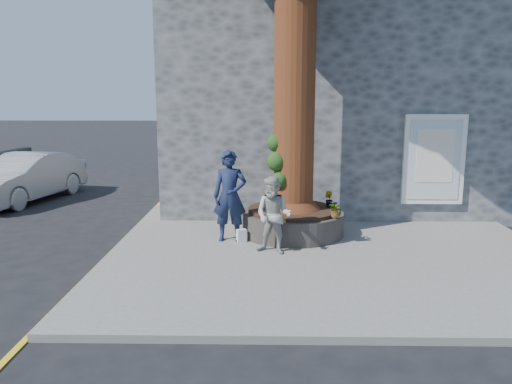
{
  "coord_description": "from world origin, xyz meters",
  "views": [
    {
      "loc": [
        0.14,
        -9.08,
        3.21
      ],
      "look_at": [
        -0.03,
        1.19,
        1.25
      ],
      "focal_mm": 35.0,
      "sensor_mm": 36.0,
      "label": 1
    }
  ],
  "objects_px": {
    "planter": "(293,221)",
    "car_silver": "(25,178)",
    "man": "(230,196)",
    "woman": "(274,215)"
  },
  "relations": [
    {
      "from": "planter",
      "to": "car_silver",
      "type": "height_order",
      "value": "car_silver"
    },
    {
      "from": "planter",
      "to": "man",
      "type": "relative_size",
      "value": 1.16
    },
    {
      "from": "man",
      "to": "planter",
      "type": "bearing_deg",
      "value": 24.48
    },
    {
      "from": "woman",
      "to": "car_silver",
      "type": "bearing_deg",
      "value": 166.21
    },
    {
      "from": "planter",
      "to": "woman",
      "type": "bearing_deg",
      "value": -108.17
    },
    {
      "from": "planter",
      "to": "car_silver",
      "type": "distance_m",
      "value": 9.08
    },
    {
      "from": "woman",
      "to": "man",
      "type": "bearing_deg",
      "value": 158.8
    },
    {
      "from": "man",
      "to": "woman",
      "type": "xyz_separation_m",
      "value": [
        0.93,
        -0.88,
        -0.21
      ]
    },
    {
      "from": "planter",
      "to": "woman",
      "type": "relative_size",
      "value": 1.48
    },
    {
      "from": "man",
      "to": "car_silver",
      "type": "bearing_deg",
      "value": 148.23
    }
  ]
}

